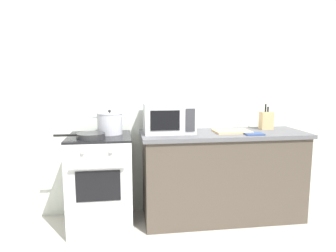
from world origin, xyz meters
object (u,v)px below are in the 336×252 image
object	(u,v)px
cutting_board	(232,131)
knife_block	(266,120)
oven_mitt	(254,134)
stove	(101,182)
frying_pan	(90,136)
stock_pot	(110,123)
microwave	(169,118)

from	to	relation	value
cutting_board	knife_block	bearing A→B (deg)	17.83
oven_mitt	stove	bearing A→B (deg)	173.93
frying_pan	stove	bearing A→B (deg)	61.58
stove	knife_block	distance (m)	1.86
oven_mitt	frying_pan	bearing A→B (deg)	179.04
frying_pan	knife_block	size ratio (longest dim) A/B	1.67
stove	stock_pot	distance (m)	0.58
stock_pot	cutting_board	bearing A→B (deg)	-3.87
stove	knife_block	bearing A→B (deg)	4.57
frying_pan	oven_mitt	size ratio (longest dim) A/B	2.56
stove	oven_mitt	distance (m)	1.57
stove	cutting_board	world-z (taller)	cutting_board
stock_pot	oven_mitt	world-z (taller)	stock_pot
stock_pot	frying_pan	world-z (taller)	stock_pot
stock_pot	knife_block	distance (m)	1.67
stock_pot	oven_mitt	xyz separation A→B (m)	(1.40, -0.24, -0.10)
microwave	cutting_board	size ratio (longest dim) A/B	1.39
stock_pot	cutting_board	size ratio (longest dim) A/B	0.93
stove	frying_pan	xyz separation A→B (m)	(-0.07, -0.13, 0.48)
stock_pot	cutting_board	xyz separation A→B (m)	(1.23, -0.08, -0.10)
cutting_board	stock_pot	bearing A→B (deg)	176.13
cutting_board	knife_block	size ratio (longest dim) A/B	1.31
microwave	stove	bearing A→B (deg)	-173.42
microwave	oven_mitt	size ratio (longest dim) A/B	2.78
microwave	knife_block	size ratio (longest dim) A/B	1.82
stove	microwave	distance (m)	0.92
cutting_board	knife_block	world-z (taller)	knife_block
frying_pan	oven_mitt	bearing A→B (deg)	-0.96
frying_pan	microwave	xyz separation A→B (m)	(0.76, 0.21, 0.12)
stove	cutting_board	size ratio (longest dim) A/B	2.56
knife_block	stove	bearing A→B (deg)	-175.43
stove	stock_pot	bearing A→B (deg)	40.57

